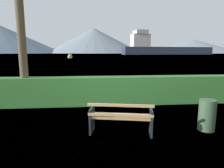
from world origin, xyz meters
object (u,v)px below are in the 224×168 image
trash_bin (207,115)px  fishing_boat_near (70,57)px  cargo_ship_large (161,48)px  park_bench (121,118)px

trash_bin → fishing_boat_near: (-12.30, 71.42, 0.15)m
cargo_ship_large → fishing_boat_near: bearing=-122.7°
cargo_ship_large → fishing_boat_near: 148.49m
park_bench → trash_bin: (2.36, 0.03, 0.00)m
park_bench → fishing_boat_near: fishing_boat_near is taller
cargo_ship_large → fishing_boat_near: (-80.19, -124.81, -6.27)m
park_bench → trash_bin: park_bench is taller
trash_bin → fishing_boat_near: size_ratio=0.20×
park_bench → fishing_boat_near: 72.14m
fishing_boat_near → trash_bin: bearing=-80.2°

